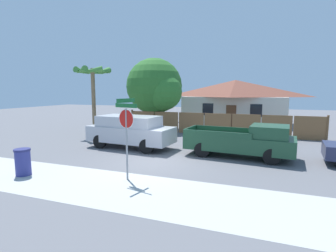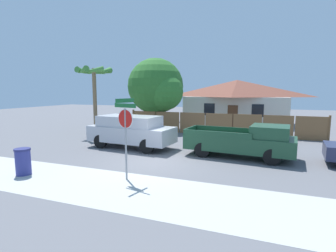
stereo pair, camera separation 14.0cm
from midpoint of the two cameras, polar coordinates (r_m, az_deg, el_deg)
name	(u,v)px [view 2 (the right image)]	position (r m, az deg, el deg)	size (l,w,h in m)	color
ground_plane	(156,161)	(12.43, -2.40, -7.70)	(80.00, 80.00, 0.00)	slate
sidewalk_strip	(113,187)	(9.40, -11.37, -12.98)	(36.00, 3.20, 0.01)	#B2B2AD
wooden_fence	(219,124)	(19.94, 11.16, 0.38)	(14.47, 0.12, 1.72)	brown
house	(237,101)	(27.06, 14.84, 5.23)	(10.23, 5.98, 4.35)	beige
oak_tree	(157,87)	(22.18, -2.13, 8.39)	(4.91, 4.68, 6.02)	brown
palm_tree	(94,77)	(20.04, -15.61, 10.24)	(2.49, 2.69, 5.01)	brown
red_suv	(131,130)	(15.30, -7.82, -0.95)	(5.14, 2.40, 1.86)	#B7B7BC
orange_pickup	(243,141)	(13.49, 16.38, -3.15)	(5.37, 2.36, 1.67)	#1E472D
stop_sign	(125,125)	(9.66, -8.84, 0.22)	(1.01, 0.91, 3.02)	gray
trash_bin	(23,161)	(11.83, -28.71, -6.79)	(0.61, 0.61, 1.06)	navy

